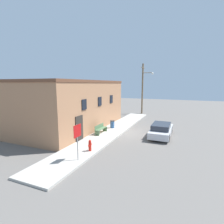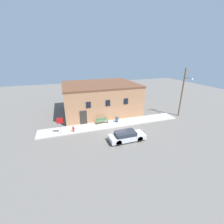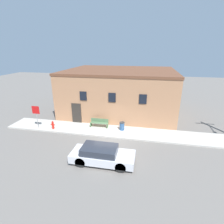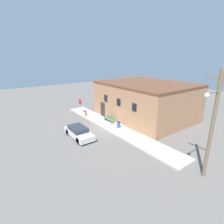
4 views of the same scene
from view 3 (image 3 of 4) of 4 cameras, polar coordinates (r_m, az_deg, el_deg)
name	(u,v)px [view 3 (image 3 of 4)]	position (r m, az deg, el deg)	size (l,w,h in m)	color
ground_plane	(110,138)	(15.58, -0.56, -8.52)	(80.00, 80.00, 0.00)	#66605B
sidewalk	(113,131)	(16.65, 0.34, -6.30)	(20.91, 2.53, 0.13)	#B2ADA3
brick_building	(120,91)	(21.66, 2.66, 6.92)	(12.62, 10.00, 5.13)	#A87551
fire_hydrant	(53,125)	(17.78, -18.75, -4.01)	(0.43, 0.20, 0.80)	red
stop_sign	(36,113)	(18.14, -23.56, -0.18)	(0.76, 0.06, 2.22)	gray
bench	(99,123)	(17.28, -4.16, -3.54)	(1.76, 0.44, 0.82)	#4C6B47
trash_bin	(122,126)	(16.63, 3.27, -4.58)	(0.48, 0.48, 0.79)	#2D517F
parked_car	(102,155)	(12.28, -3.31, -13.78)	(4.34, 1.71, 1.21)	black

